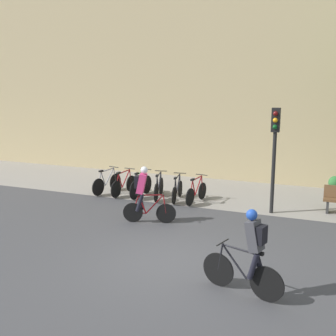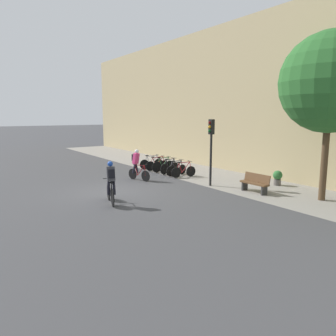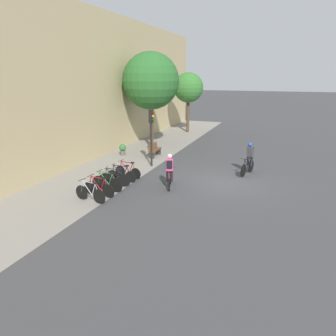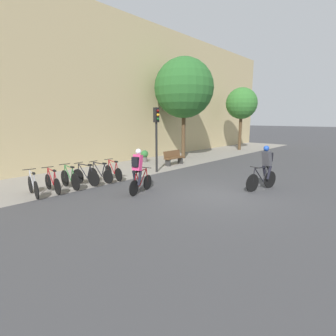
# 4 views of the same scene
# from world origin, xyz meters

# --- Properties ---
(ground) EXTENTS (200.00, 200.00, 0.00)m
(ground) POSITION_xyz_m (0.00, 0.00, 0.00)
(ground) COLOR #3D3D3F
(kerb_strip) EXTENTS (44.00, 4.50, 0.01)m
(kerb_strip) POSITION_xyz_m (0.00, 6.75, 0.00)
(kerb_strip) COLOR gray
(kerb_strip) RESTS_ON ground
(building_facade) EXTENTS (44.00, 0.60, 9.44)m
(building_facade) POSITION_xyz_m (0.00, 9.30, 4.72)
(building_facade) COLOR tan
(building_facade) RESTS_ON ground
(cyclist_pink) EXTENTS (1.57, 0.62, 1.74)m
(cyclist_pink) POSITION_xyz_m (-1.83, 2.39, 0.95)
(cyclist_pink) COLOR black
(cyclist_pink) RESTS_ON ground
(cyclist_grey) EXTENTS (1.75, 0.62, 1.80)m
(cyclist_grey) POSITION_xyz_m (2.04, -0.93, 0.95)
(cyclist_grey) COLOR black
(cyclist_grey) RESTS_ON ground
(parked_bike_0) EXTENTS (0.46, 1.67, 0.97)m
(parked_bike_0) POSITION_xyz_m (-4.67, 5.09, 0.40)
(parked_bike_0) COLOR black
(parked_bike_0) RESTS_ON ground
(parked_bike_1) EXTENTS (0.46, 1.67, 0.95)m
(parked_bike_1) POSITION_xyz_m (-3.94, 5.09, 0.39)
(parked_bike_1) COLOR black
(parked_bike_1) RESTS_ON ground
(parked_bike_2) EXTENTS (0.46, 1.67, 0.99)m
(parked_bike_2) POSITION_xyz_m (-3.21, 5.09, 0.41)
(parked_bike_2) COLOR black
(parked_bike_2) RESTS_ON ground
(parked_bike_3) EXTENTS (0.49, 1.60, 0.97)m
(parked_bike_3) POSITION_xyz_m (-2.48, 5.09, 0.40)
(parked_bike_3) COLOR black
(parked_bike_3) RESTS_ON ground
(parked_bike_4) EXTENTS (0.46, 1.60, 0.94)m
(parked_bike_4) POSITION_xyz_m (-1.76, 5.09, 0.38)
(parked_bike_4) COLOR black
(parked_bike_4) RESTS_ON ground
(parked_bike_5) EXTENTS (0.46, 1.61, 0.95)m
(parked_bike_5) POSITION_xyz_m (-1.03, 5.09, 0.38)
(parked_bike_5) COLOR black
(parked_bike_5) RESTS_ON ground
(traffic_light_pole) EXTENTS (0.26, 0.30, 3.43)m
(traffic_light_pole) POSITION_xyz_m (1.64, 4.82, 2.38)
(traffic_light_pole) COLOR black
(traffic_light_pole) RESTS_ON ground
(bench) EXTENTS (1.49, 0.44, 0.89)m
(bench) POSITION_xyz_m (3.94, 5.60, 0.46)
(bench) COLOR brown
(bench) RESTS_ON ground
(street_tree_0) EXTENTS (4.15, 4.15, 7.03)m
(street_tree_0) POSITION_xyz_m (6.53, 6.90, 4.94)
(street_tree_0) COLOR #4C3823
(street_tree_0) RESTS_ON ground
(street_tree_1) EXTENTS (2.80, 2.80, 5.62)m
(street_tree_1) POSITION_xyz_m (14.18, 6.33, 4.19)
(street_tree_1) COLOR #4C3823
(street_tree_1) RESTS_ON ground
(potted_plant) EXTENTS (0.48, 0.48, 0.78)m
(potted_plant) POSITION_xyz_m (3.53, 7.80, 0.44)
(potted_plant) COLOR #56514C
(potted_plant) RESTS_ON ground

